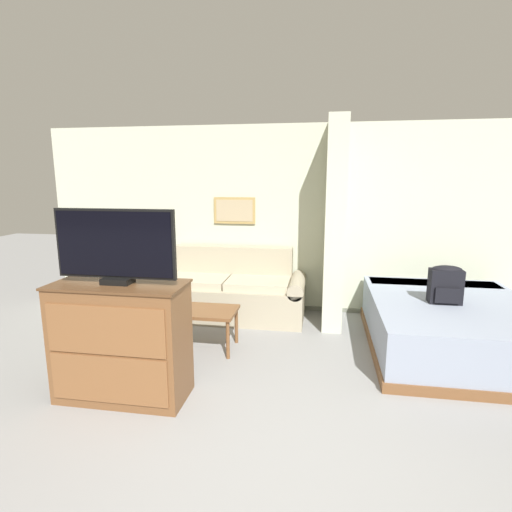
% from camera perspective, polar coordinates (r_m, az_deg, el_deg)
% --- Properties ---
extents(ground_plane, '(20.00, 20.00, 0.00)m').
position_cam_1_polar(ground_plane, '(2.83, -0.39, -30.56)').
color(ground_plane, gray).
extents(wall_back, '(7.30, 0.16, 2.60)m').
position_cam_1_polar(wall_back, '(5.67, 5.73, 5.12)').
color(wall_back, beige).
rests_on(wall_back, ground_plane).
extents(wall_partition_pillar, '(0.24, 0.85, 2.60)m').
position_cam_1_polar(wall_partition_pillar, '(5.18, 11.13, 4.46)').
color(wall_partition_pillar, beige).
rests_on(wall_partition_pillar, ground_plane).
extents(couch, '(2.07, 0.84, 0.93)m').
position_cam_1_polar(couch, '(5.52, -3.87, -5.19)').
color(couch, tan).
rests_on(couch, ground_plane).
extents(coffee_table, '(0.74, 0.50, 0.45)m').
position_cam_1_polar(coffee_table, '(4.49, -7.58, -8.27)').
color(coffee_table, brown).
rests_on(coffee_table, ground_plane).
extents(side_table, '(0.45, 0.45, 0.54)m').
position_cam_1_polar(side_table, '(5.84, -15.96, -3.54)').
color(side_table, brown).
rests_on(side_table, ground_plane).
extents(table_lamp, '(0.31, 0.31, 0.41)m').
position_cam_1_polar(table_lamp, '(5.76, -16.15, -0.01)').
color(table_lamp, tan).
rests_on(table_lamp, side_table).
extents(tv_dresser, '(1.13, 0.51, 1.02)m').
position_cam_1_polar(tv_dresser, '(3.67, -18.64, -11.47)').
color(tv_dresser, brown).
rests_on(tv_dresser, ground_plane).
extents(tv, '(1.02, 0.16, 0.62)m').
position_cam_1_polar(tv, '(3.44, -19.47, 1.33)').
color(tv, black).
rests_on(tv, tv_dresser).
extents(bed, '(1.73, 2.14, 0.56)m').
position_cam_1_polar(bed, '(4.95, 26.04, -8.89)').
color(bed, brown).
rests_on(bed, ground_plane).
extents(backpack, '(0.33, 0.20, 0.41)m').
position_cam_1_polar(backpack, '(4.72, 25.46, -3.62)').
color(backpack, black).
rests_on(backpack, bed).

